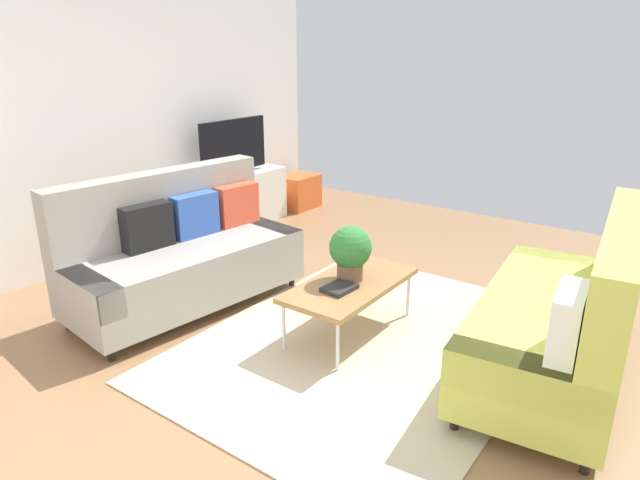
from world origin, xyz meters
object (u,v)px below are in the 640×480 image
object	(u,v)px
bottle_1	(217,170)
bottle_2	(224,168)
coffee_table	(350,286)
storage_trunk	(299,191)
tv	(234,148)
bottle_0	(210,171)
potted_plant	(350,251)
table_book_0	(339,288)
couch_green	(563,317)
tv_console	(235,200)
couch_beige	(181,253)
vase_0	(193,176)

from	to	relation	value
bottle_1	bottle_2	world-z (taller)	bottle_1
coffee_table	storage_trunk	size ratio (longest dim) A/B	2.12
tv	bottle_0	xyz separation A→B (m)	(-0.41, -0.02, -0.19)
bottle_0	coffee_table	bearing A→B (deg)	-111.95
bottle_0	bottle_1	distance (m)	0.11
potted_plant	bottle_0	xyz separation A→B (m)	(0.98, 2.50, 0.11)
coffee_table	bottle_1	size ratio (longest dim) A/B	5.13
table_book_0	bottle_0	size ratio (longest dim) A/B	1.01
couch_green	coffee_table	xyz separation A→B (m)	(-0.29, 1.42, -0.05)
couch_green	bottle_2	distance (m)	4.07
tv_console	table_book_0	distance (m)	3.04
tv_console	couch_green	bearing A→B (deg)	-105.86
storage_trunk	bottle_0	distance (m)	1.60
couch_beige	bottle_1	bearing A→B (deg)	-136.34
vase_0	bottle_0	world-z (taller)	bottle_0
vase_0	bottle_2	size ratio (longest dim) A/B	0.68
storage_trunk	vase_0	xyz separation A→B (m)	(-1.68, 0.15, 0.49)
vase_0	tv	bearing A→B (deg)	-6.88
coffee_table	table_book_0	xyz separation A→B (m)	(-0.16, -0.01, 0.04)
couch_beige	couch_green	xyz separation A→B (m)	(0.67, -2.84, -0.01)
vase_0	storage_trunk	bearing A→B (deg)	-5.10
coffee_table	table_book_0	world-z (taller)	table_book_0
couch_green	tv_console	size ratio (longest dim) A/B	1.41
tv_console	table_book_0	xyz separation A→B (m)	(-1.59, -2.59, 0.12)
couch_beige	couch_green	world-z (taller)	same
table_book_0	couch_green	bearing A→B (deg)	-71.95
bottle_1	potted_plant	bearing A→B (deg)	-113.45
bottle_1	table_book_0	bearing A→B (deg)	-116.91
couch_green	tv	bearing A→B (deg)	67.83
bottle_1	bottle_2	size ratio (longest dim) A/B	1.01
couch_green	storage_trunk	xyz separation A→B (m)	(2.23, 3.89, -0.22)
table_book_0	bottle_2	xyz separation A→B (m)	(1.40, 2.55, 0.31)
storage_trunk	couch_green	bearing A→B (deg)	-119.85
couch_beige	couch_green	distance (m)	2.92
tv_console	bottle_0	bearing A→B (deg)	-174.41
tv_console	bottle_0	distance (m)	0.60
tv_console	bottle_0	world-z (taller)	bottle_0
coffee_table	bottle_0	distance (m)	2.75
table_book_0	bottle_0	distance (m)	2.83
table_book_0	bottle_2	bearing A→B (deg)	61.24
tv_console	potted_plant	bearing A→B (deg)	-118.62
couch_green	table_book_0	distance (m)	1.48
coffee_table	potted_plant	distance (m)	0.26
bottle_1	couch_beige	bearing A→B (deg)	-143.57
couch_green	bottle_0	xyz separation A→B (m)	(0.73, 3.95, 0.32)
storage_trunk	tv	bearing A→B (deg)	175.84
tv_console	storage_trunk	distance (m)	1.11
tv_console	potted_plant	xyz separation A→B (m)	(-1.39, -2.54, 0.33)
storage_trunk	vase_0	bearing A→B (deg)	174.90
bottle_1	bottle_2	xyz separation A→B (m)	(0.11, 0.00, -0.00)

